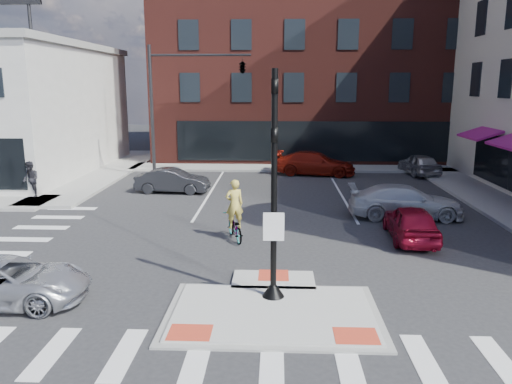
{
  "coord_description": "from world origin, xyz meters",
  "views": [
    {
      "loc": [
        0.06,
        -12.16,
        5.71
      ],
      "look_at": [
        -0.66,
        4.99,
        2.0
      ],
      "focal_mm": 35.0,
      "sensor_mm": 36.0,
      "label": 1
    }
  ],
  "objects_px": {
    "bg_car_dark": "(173,181)",
    "bg_car_silver": "(419,164)",
    "bg_car_red": "(315,163)",
    "silver_suv": "(5,281)",
    "white_pickup": "(405,202)",
    "cyclist": "(235,220)",
    "pedestrian_a": "(31,179)",
    "red_sedan": "(411,223)"
  },
  "relations": [
    {
      "from": "silver_suv",
      "to": "cyclist",
      "type": "relative_size",
      "value": 1.91
    },
    {
      "from": "bg_car_red",
      "to": "red_sedan",
      "type": "bearing_deg",
      "value": -159.19
    },
    {
      "from": "pedestrian_a",
      "to": "red_sedan",
      "type": "bearing_deg",
      "value": 15.24
    },
    {
      "from": "silver_suv",
      "to": "pedestrian_a",
      "type": "height_order",
      "value": "pedestrian_a"
    },
    {
      "from": "silver_suv",
      "to": "bg_car_dark",
      "type": "distance_m",
      "value": 14.07
    },
    {
      "from": "silver_suv",
      "to": "red_sedan",
      "type": "xyz_separation_m",
      "value": [
        12.2,
        6.04,
        0.05
      ]
    },
    {
      "from": "bg_car_dark",
      "to": "bg_car_silver",
      "type": "xyz_separation_m",
      "value": [
        14.76,
        6.05,
        0.05
      ]
    },
    {
      "from": "bg_car_red",
      "to": "bg_car_silver",
      "type": "bearing_deg",
      "value": -77.08
    },
    {
      "from": "cyclist",
      "to": "red_sedan",
      "type": "bearing_deg",
      "value": 163.36
    },
    {
      "from": "bg_car_dark",
      "to": "cyclist",
      "type": "bearing_deg",
      "value": -149.52
    },
    {
      "from": "cyclist",
      "to": "pedestrian_a",
      "type": "bearing_deg",
      "value": -48.62
    },
    {
      "from": "bg_car_dark",
      "to": "pedestrian_a",
      "type": "height_order",
      "value": "pedestrian_a"
    },
    {
      "from": "bg_car_silver",
      "to": "bg_car_red",
      "type": "relative_size",
      "value": 0.79
    },
    {
      "from": "bg_car_dark",
      "to": "bg_car_red",
      "type": "bearing_deg",
      "value": -50.32
    },
    {
      "from": "silver_suv",
      "to": "bg_car_red",
      "type": "xyz_separation_m",
      "value": [
        9.64,
        19.72,
        0.13
      ]
    },
    {
      "from": "cyclist",
      "to": "pedestrian_a",
      "type": "relative_size",
      "value": 1.27
    },
    {
      "from": "bg_car_silver",
      "to": "white_pickup",
      "type": "bearing_deg",
      "value": 64.59
    },
    {
      "from": "cyclist",
      "to": "pedestrian_a",
      "type": "xyz_separation_m",
      "value": [
        -10.78,
        6.17,
        0.28
      ]
    },
    {
      "from": "bg_car_dark",
      "to": "cyclist",
      "type": "distance_m",
      "value": 9.14
    },
    {
      "from": "bg_car_silver",
      "to": "cyclist",
      "type": "bearing_deg",
      "value": 45.85
    },
    {
      "from": "red_sedan",
      "to": "bg_car_red",
      "type": "bearing_deg",
      "value": -76.87
    },
    {
      "from": "bg_car_silver",
      "to": "cyclist",
      "type": "relative_size",
      "value": 1.76
    },
    {
      "from": "cyclist",
      "to": "pedestrian_a",
      "type": "height_order",
      "value": "cyclist"
    },
    {
      "from": "bg_car_red",
      "to": "cyclist",
      "type": "relative_size",
      "value": 2.22
    },
    {
      "from": "silver_suv",
      "to": "white_pickup",
      "type": "relative_size",
      "value": 0.9
    },
    {
      "from": "bg_car_dark",
      "to": "pedestrian_a",
      "type": "bearing_deg",
      "value": 111.01
    },
    {
      "from": "silver_suv",
      "to": "white_pickup",
      "type": "xyz_separation_m",
      "value": [
        12.81,
        9.29,
        0.1
      ]
    },
    {
      "from": "bg_car_silver",
      "to": "cyclist",
      "type": "xyz_separation_m",
      "value": [
        -10.73,
        -14.25,
        0.09
      ]
    },
    {
      "from": "white_pickup",
      "to": "pedestrian_a",
      "type": "xyz_separation_m",
      "value": [
        -17.96,
        2.67,
        0.35
      ]
    },
    {
      "from": "white_pickup",
      "to": "bg_car_dark",
      "type": "height_order",
      "value": "white_pickup"
    },
    {
      "from": "silver_suv",
      "to": "bg_car_red",
      "type": "bearing_deg",
      "value": -28.1
    },
    {
      "from": "bg_car_silver",
      "to": "pedestrian_a",
      "type": "distance_m",
      "value": 22.97
    },
    {
      "from": "bg_car_silver",
      "to": "bg_car_red",
      "type": "height_order",
      "value": "bg_car_red"
    },
    {
      "from": "bg_car_silver",
      "to": "bg_car_dark",
      "type": "bearing_deg",
      "value": 15.1
    },
    {
      "from": "silver_suv",
      "to": "bg_car_silver",
      "type": "distance_m",
      "value": 25.86
    },
    {
      "from": "cyclist",
      "to": "white_pickup",
      "type": "bearing_deg",
      "value": -172.84
    },
    {
      "from": "cyclist",
      "to": "bg_car_red",
      "type": "bearing_deg",
      "value": -124.94
    },
    {
      "from": "red_sedan",
      "to": "white_pickup",
      "type": "distance_m",
      "value": 3.31
    },
    {
      "from": "bg_car_dark",
      "to": "bg_car_silver",
      "type": "height_order",
      "value": "bg_car_silver"
    },
    {
      "from": "red_sedan",
      "to": "bg_car_silver",
      "type": "bearing_deg",
      "value": -103.95
    },
    {
      "from": "bg_car_red",
      "to": "pedestrian_a",
      "type": "bearing_deg",
      "value": 127.89
    },
    {
      "from": "silver_suv",
      "to": "white_pickup",
      "type": "height_order",
      "value": "white_pickup"
    }
  ]
}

